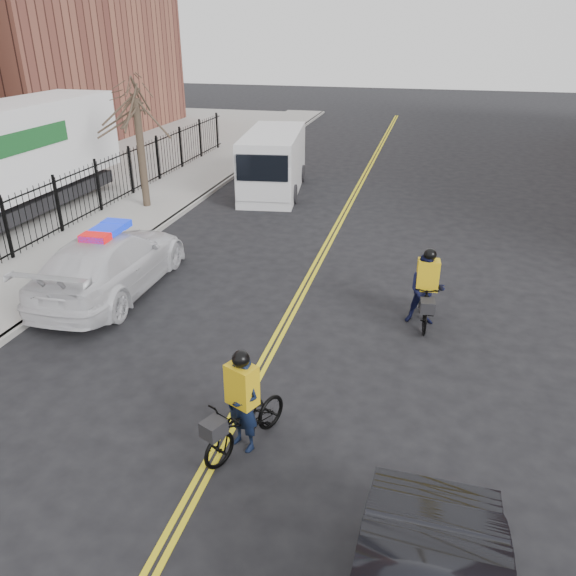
{
  "coord_description": "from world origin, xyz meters",
  "views": [
    {
      "loc": [
        3.01,
        -9.28,
        6.54
      ],
      "look_at": [
        0.25,
        1.56,
        1.3
      ],
      "focal_mm": 35.0,
      "sensor_mm": 36.0,
      "label": 1
    }
  ],
  "objects_px": {
    "police_cruiser": "(111,262)",
    "cyclist_far": "(426,295)",
    "cargo_van": "(273,164)",
    "cyclist_near": "(243,414)"
  },
  "relations": [
    {
      "from": "cyclist_near",
      "to": "cyclist_far",
      "type": "bearing_deg",
      "value": 86.42
    },
    {
      "from": "police_cruiser",
      "to": "cargo_van",
      "type": "distance_m",
      "value": 10.78
    },
    {
      "from": "cargo_van",
      "to": "cyclist_near",
      "type": "xyz_separation_m",
      "value": [
        3.88,
        -15.72,
        -0.57
      ]
    },
    {
      "from": "cyclist_near",
      "to": "police_cruiser",
      "type": "bearing_deg",
      "value": 161.48
    },
    {
      "from": "police_cruiser",
      "to": "cyclist_far",
      "type": "relative_size",
      "value": 2.96
    },
    {
      "from": "cyclist_far",
      "to": "cyclist_near",
      "type": "bearing_deg",
      "value": -123.14
    },
    {
      "from": "police_cruiser",
      "to": "cyclist_near",
      "type": "bearing_deg",
      "value": 134.88
    },
    {
      "from": "police_cruiser",
      "to": "cargo_van",
      "type": "relative_size",
      "value": 0.92
    },
    {
      "from": "police_cruiser",
      "to": "cyclist_near",
      "type": "distance_m",
      "value": 7.37
    },
    {
      "from": "police_cruiser",
      "to": "cyclist_far",
      "type": "bearing_deg",
      "value": 179.45
    }
  ]
}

